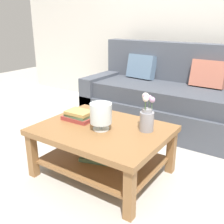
{
  "coord_description": "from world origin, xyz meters",
  "views": [
    {
      "loc": [
        1.25,
        -2.17,
        1.36
      ],
      "look_at": [
        -0.01,
        -0.29,
        0.56
      ],
      "focal_mm": 42.72,
      "sensor_mm": 36.0,
      "label": 1
    }
  ],
  "objects": [
    {
      "name": "flower_pitcher",
      "position": [
        0.33,
        -0.28,
        0.58
      ],
      "size": [
        0.12,
        0.12,
        0.32
      ],
      "color": "gray",
      "rests_on": "coffee_table"
    },
    {
      "name": "ground_plane",
      "position": [
        0.0,
        0.0,
        0.0
      ],
      "size": [
        10.0,
        10.0,
        0.0
      ],
      "primitive_type": "plane",
      "color": "#B7B2A8"
    },
    {
      "name": "glass_hurricane_vase",
      "position": [
        0.0,
        -0.48,
        0.6
      ],
      "size": [
        0.19,
        0.19,
        0.23
      ],
      "color": "silver",
      "rests_on": "coffee_table"
    },
    {
      "name": "back_wall",
      "position": [
        0.0,
        1.65,
        1.35
      ],
      "size": [
        6.4,
        0.12,
        2.7
      ],
      "primitive_type": "cube",
      "color": "beige",
      "rests_on": "ground"
    },
    {
      "name": "book_stack_main",
      "position": [
        -0.3,
        -0.4,
        0.5
      ],
      "size": [
        0.29,
        0.22,
        0.09
      ],
      "color": "#993833",
      "rests_on": "coffee_table"
    },
    {
      "name": "coffee_table",
      "position": [
        -0.02,
        -0.44,
        0.33
      ],
      "size": [
        1.11,
        0.86,
        0.46
      ],
      "color": "olive",
      "rests_on": "ground"
    },
    {
      "name": "couch",
      "position": [
        0.01,
        0.97,
        0.36
      ],
      "size": [
        2.13,
        0.9,
        1.06
      ],
      "color": "#474C56",
      "rests_on": "ground"
    }
  ]
}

